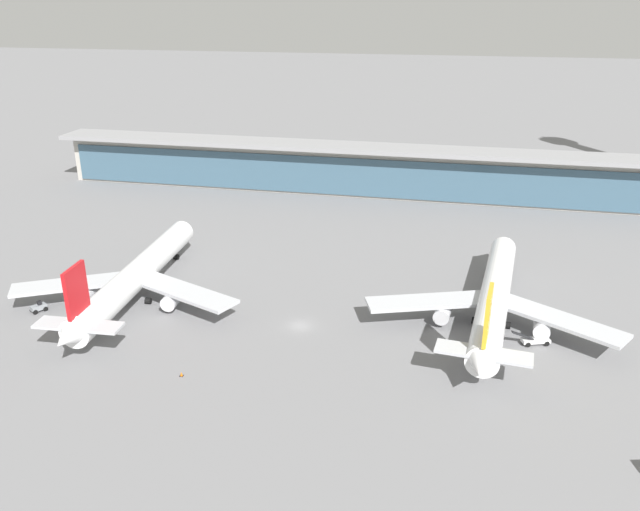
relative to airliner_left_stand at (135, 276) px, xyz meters
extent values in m
plane|color=slate|center=(34.10, -3.78, -4.95)|extent=(1200.00, 1200.00, 0.00)
cylinder|color=white|center=(-0.07, 1.20, 0.02)|extent=(8.16, 49.93, 5.24)
cone|color=white|center=(-1.66, 28.11, 0.02)|extent=(5.41, 5.01, 5.14)
cone|color=white|center=(1.50, -25.44, 0.54)|extent=(5.05, 6.03, 4.72)
cube|color=black|center=(-1.48, 25.11, 0.94)|extent=(4.05, 2.40, 0.63)
cube|color=#B7BABF|center=(-11.08, -4.02, -0.90)|extent=(22.53, 16.13, 0.63)
cube|color=#B7BABF|center=(11.48, -2.68, -0.90)|extent=(23.08, 14.03, 0.63)
cylinder|color=silver|center=(-8.34, -4.38, -2.71)|extent=(3.11, 3.96, 2.89)
cylinder|color=silver|center=(8.80, -3.37, -2.71)|extent=(3.11, 3.96, 2.89)
cube|color=red|center=(1.23, -20.90, 6.71)|extent=(1.00, 6.35, 8.13)
cube|color=#B7BABF|center=(1.29, -21.80, 0.81)|extent=(14.67, 4.82, 0.45)
cylinder|color=black|center=(-2.80, -1.67, -4.32)|extent=(1.16, 1.33, 1.27)
cylinder|color=black|center=(2.98, -1.33, -4.32)|extent=(1.16, 1.33, 1.27)
cylinder|color=black|center=(-1.24, 21.05, -4.32)|extent=(1.16, 1.33, 1.27)
cylinder|color=white|center=(68.28, 6.38, 0.02)|extent=(10.35, 49.98, 5.24)
cone|color=white|center=(71.06, 33.18, 0.02)|extent=(5.60, 5.22, 5.14)
cone|color=white|center=(65.52, -20.17, 0.54)|extent=(5.29, 6.22, 4.72)
cube|color=black|center=(70.75, 30.20, 0.94)|extent=(4.13, 2.56, 0.63)
cube|color=#B7BABF|center=(56.57, 3.00, -0.90)|extent=(23.21, 13.19, 0.63)
cube|color=#B7BABF|center=(79.05, 0.67, -0.90)|extent=(22.24, 16.86, 0.63)
cylinder|color=silver|center=(59.21, 2.20, -2.71)|extent=(3.27, 4.07, 2.89)
cylinder|color=silver|center=(76.29, 0.43, -2.71)|extent=(3.27, 4.07, 2.89)
cube|color=gold|center=(65.99, -15.65, 6.71)|extent=(1.28, 6.36, 8.13)
cube|color=#B7BABF|center=(65.90, -16.55, 0.81)|extent=(14.79, 5.45, 0.45)
cylinder|color=black|center=(65.12, 3.98, -4.32)|extent=(1.21, 1.37, 1.27)
cylinder|color=black|center=(70.88, 3.38, -4.32)|extent=(1.21, 1.37, 1.27)
cylinder|color=black|center=(70.33, 26.15, -4.32)|extent=(1.21, 1.37, 1.27)
cube|color=silver|center=(75.30, -1.46, -4.20)|extent=(5.12, 3.23, 0.60)
cube|color=black|center=(73.00, -2.23, -3.11)|extent=(4.03, 2.11, 1.72)
cylinder|color=black|center=(73.97, -2.78, -4.50)|extent=(0.94, 0.55, 0.90)
cylinder|color=black|center=(73.45, -1.21, -4.50)|extent=(0.94, 0.55, 0.90)
cylinder|color=black|center=(77.16, -1.71, -4.50)|extent=(0.94, 0.55, 0.90)
cylinder|color=black|center=(76.63, -0.14, -4.50)|extent=(0.94, 0.55, 0.90)
cube|color=gray|center=(-15.83, -8.93, -4.05)|extent=(2.75, 3.17, 0.90)
cube|color=black|center=(-15.67, -8.68, -3.25)|extent=(0.96, 0.96, 0.70)
cylinder|color=black|center=(-15.74, -10.14, -4.50)|extent=(0.71, 0.91, 0.90)
cylinder|color=black|center=(-16.95, -9.39, -4.50)|extent=(0.71, 0.91, 0.90)
cylinder|color=black|center=(-14.71, -8.48, -4.50)|extent=(0.71, 0.91, 0.90)
cylinder|color=black|center=(-15.92, -7.72, -4.50)|extent=(0.71, 0.91, 0.90)
cube|color=#B2ADA3|center=(34.10, 82.10, 2.05)|extent=(190.87, 8.00, 14.00)
cube|color=#3D5B70|center=(34.10, 77.80, 1.35)|extent=(187.05, 0.50, 11.20)
cube|color=gray|center=(34.10, 80.10, 9.65)|extent=(194.68, 12.80, 1.20)
cone|color=orange|center=(19.86, -24.00, -4.60)|extent=(0.44, 0.44, 0.70)
cube|color=black|center=(19.86, -24.00, -4.93)|extent=(0.62, 0.62, 0.04)
camera|label=1|loc=(60.02, -104.19, 50.60)|focal=36.09mm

